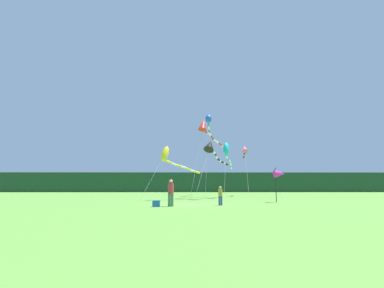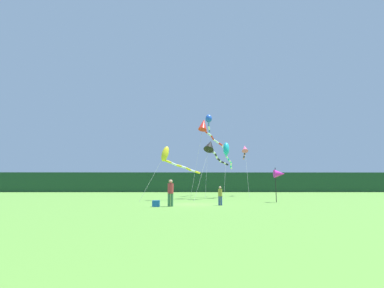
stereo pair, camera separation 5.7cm
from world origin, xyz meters
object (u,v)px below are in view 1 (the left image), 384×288
kite_yellow (169,157)px  person_child (220,195)px  kite_blue (209,121)px  cooler_box (156,204)px  banner_flag_pole (279,174)px  kite_rainbow (245,149)px  kite_red (205,127)px  kite_black (211,147)px  person_adult (171,191)px  kite_cyan (227,152)px

kite_yellow → person_child: bearing=-62.1°
kite_blue → kite_yellow: 13.32m
kite_blue → person_child: bearing=-91.6°
kite_yellow → cooler_box: bearing=-91.4°
cooler_box → banner_flag_pole: size_ratio=0.17×
kite_rainbow → kite_red: kite_red is taller
kite_black → kite_yellow: size_ratio=1.52×
person_adult → person_child: (3.44, 1.07, -0.25)m
cooler_box → kite_blue: kite_blue is taller
person_child → kite_black: size_ratio=0.16×
person_child → cooler_box: person_child is taller
person_adult → banner_flag_pole: 10.28m
person_adult → kite_rainbow: (8.85, 20.06, 5.30)m
kite_black → kite_blue: bearing=87.6°
cooler_box → kite_yellow: size_ratio=0.09×
person_adult → kite_yellow: size_ratio=0.32×
person_adult → kite_black: size_ratio=0.21×
kite_cyan → person_adult: bearing=-112.0°
banner_flag_pole → person_adult: bearing=-150.8°
kite_blue → cooler_box: bearing=-103.7°
banner_flag_pole → kite_black: bearing=131.4°
person_child → person_adult: bearing=-162.8°
kite_red → kite_rainbow: bearing=49.9°
kite_rainbow → kite_cyan: bearing=-117.7°
banner_flag_pole → kite_cyan: kite_cyan is taller
person_child → kite_yellow: 9.50m
person_adult → kite_yellow: 9.47m
cooler_box → kite_yellow: kite_yellow is taller
kite_cyan → kite_yellow: 8.14m
cooler_box → kite_blue: (4.89, 20.12, 9.96)m
kite_rainbow → banner_flag_pole: bearing=-89.8°
kite_red → kite_black: bearing=-77.6°
kite_yellow → kite_rainbow: kite_rainbow is taller
cooler_box → kite_rainbow: 23.37m
kite_cyan → banner_flag_pole: bearing=-69.8°
kite_yellow → kite_red: kite_red is taller
person_child → kite_blue: kite_blue is taller
person_adult → kite_yellow: kite_yellow is taller
banner_flag_pole → kite_blue: kite_blue is taller
cooler_box → kite_black: bearing=68.2°
kite_blue → kite_black: 10.06m
cooler_box → kite_red: 16.11m
banner_flag_pole → kite_blue: (-4.93, 14.86, 7.81)m
banner_flag_pole → kite_blue: 17.50m
person_child → cooler_box: 4.61m
banner_flag_pole → kite_cyan: 9.95m
person_adult → kite_blue: (3.96, 19.84, 9.17)m
kite_rainbow → kite_black: bearing=-120.1°
kite_blue → kite_yellow: bearing=-113.1°
kite_cyan → kite_red: bearing=-165.0°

